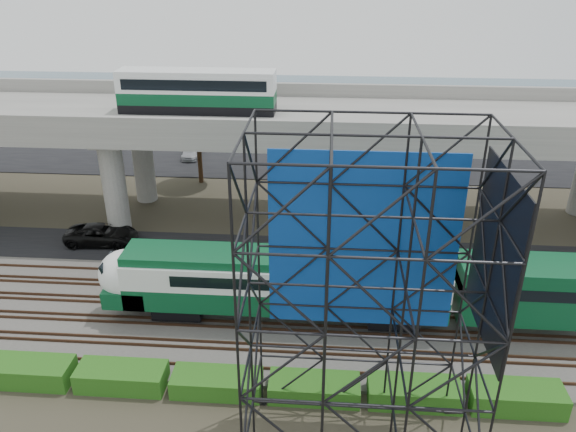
{
  "coord_description": "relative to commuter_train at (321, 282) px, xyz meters",
  "views": [
    {
      "loc": [
        6.33,
        -26.26,
        20.65
      ],
      "look_at": [
        3.89,
        6.0,
        5.23
      ],
      "focal_mm": 35.0,
      "sensor_mm": 36.0,
      "label": 1
    }
  ],
  "objects": [
    {
      "name": "ballast_bed",
      "position": [
        -6.12,
        0.0,
        -2.78
      ],
      "size": [
        90.0,
        12.0,
        0.2
      ],
      "primitive_type": "cube",
      "color": "slate",
      "rests_on": "ground"
    },
    {
      "name": "scaffold_tower",
      "position": [
        1.82,
        -9.98,
        4.59
      ],
      "size": [
        9.36,
        6.36,
        15.0
      ],
      "color": "black",
      "rests_on": "ground"
    },
    {
      "name": "commuter_train",
      "position": [
        0.0,
        0.0,
        0.0
      ],
      "size": [
        29.3,
        3.06,
        4.3
      ],
      "color": "black",
      "rests_on": "rail_tracks"
    },
    {
      "name": "parked_cars",
      "position": [
        -4.92,
        31.63,
        -2.2
      ],
      "size": [
        35.54,
        9.45,
        1.29
      ],
      "color": "silver",
      "rests_on": "parking_lot"
    },
    {
      "name": "service_road",
      "position": [
        -6.12,
        8.5,
        -2.84
      ],
      "size": [
        90.0,
        5.0,
        0.08
      ],
      "primitive_type": "cube",
      "color": "black",
      "rests_on": "ground"
    },
    {
      "name": "parking_lot",
      "position": [
        -6.12,
        32.0,
        -2.84
      ],
      "size": [
        90.0,
        18.0,
        0.08
      ],
      "primitive_type": "cube",
      "color": "black",
      "rests_on": "ground"
    },
    {
      "name": "overpass",
      "position": [
        -6.4,
        14.0,
        5.33
      ],
      "size": [
        80.0,
        12.0,
        12.4
      ],
      "color": "#9E9B93",
      "rests_on": "ground"
    },
    {
      "name": "harbor_water",
      "position": [
        -6.12,
        54.0,
        -2.87
      ],
      "size": [
        140.0,
        40.0,
        0.03
      ],
      "primitive_type": "cube",
      "color": "#41586B",
      "rests_on": "ground"
    },
    {
      "name": "ground",
      "position": [
        -6.12,
        -2.0,
        -2.88
      ],
      "size": [
        140.0,
        140.0,
        0.0
      ],
      "primitive_type": "plane",
      "color": "#474233",
      "rests_on": "ground"
    },
    {
      "name": "hedge_strip",
      "position": [
        -5.11,
        -6.3,
        -2.32
      ],
      "size": [
        34.6,
        1.8,
        1.2
      ],
      "color": "#1D5012",
      "rests_on": "ground"
    },
    {
      "name": "trees",
      "position": [
        -10.78,
        14.17,
        2.69
      ],
      "size": [
        40.94,
        16.94,
        7.69
      ],
      "color": "#382314",
      "rests_on": "ground"
    },
    {
      "name": "rail_tracks",
      "position": [
        -6.12,
        -0.0,
        -2.6
      ],
      "size": [
        90.0,
        9.52,
        0.16
      ],
      "color": "#472D1E",
      "rests_on": "ballast_bed"
    },
    {
      "name": "suv",
      "position": [
        -16.97,
        8.82,
        -2.04
      ],
      "size": [
        5.58,
        2.78,
        1.52
      ],
      "primitive_type": "imported",
      "rotation": [
        0.0,
        0.0,
        1.62
      ],
      "color": "black",
      "rests_on": "service_road"
    }
  ]
}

